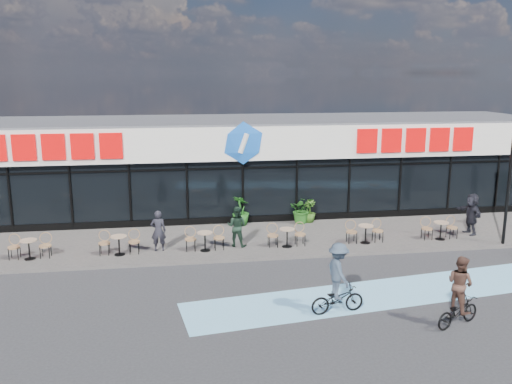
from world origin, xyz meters
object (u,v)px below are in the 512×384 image
(cyclist_a, at_px, (338,283))
(patron_left, at_px, (158,231))
(lamp_post, at_px, (511,164))
(potted_plant_left, at_px, (241,210))
(potted_plant_right, at_px, (309,211))
(pedestrian_a, at_px, (471,214))
(potted_plant_mid, at_px, (302,210))
(patron_right, at_px, (237,226))

(cyclist_a, bearing_deg, patron_left, 130.18)
(lamp_post, relative_size, potted_plant_left, 4.11)
(potted_plant_right, bearing_deg, lamp_post, -31.96)
(lamp_post, height_order, pedestrian_a, lamp_post)
(potted_plant_left, bearing_deg, potted_plant_right, 0.11)
(potted_plant_mid, xyz_separation_m, patron_left, (-6.38, -3.06, 0.18))
(cyclist_a, bearing_deg, pedestrian_a, 39.48)
(potted_plant_right, bearing_deg, potted_plant_left, -179.89)
(potted_plant_mid, height_order, pedestrian_a, pedestrian_a)
(potted_plant_left, distance_m, patron_left, 4.76)
(patron_right, bearing_deg, potted_plant_left, -75.59)
(potted_plant_left, xyz_separation_m, pedestrian_a, (9.49, -2.87, 0.21))
(patron_left, bearing_deg, potted_plant_right, -153.68)
(potted_plant_mid, distance_m, patron_right, 4.46)
(lamp_post, xyz_separation_m, potted_plant_left, (-10.10, 4.32, -2.58))
(patron_right, bearing_deg, lamp_post, -162.54)
(lamp_post, bearing_deg, cyclist_a, -149.34)
(potted_plant_right, bearing_deg, patron_right, -140.71)
(potted_plant_mid, bearing_deg, lamp_post, -30.21)
(lamp_post, distance_m, pedestrian_a, 2.84)
(potted_plant_left, xyz_separation_m, potted_plant_mid, (2.81, -0.07, -0.05))
(lamp_post, relative_size, patron_left, 3.45)
(lamp_post, bearing_deg, patron_left, 175.06)
(potted_plant_mid, relative_size, patron_right, 0.76)
(potted_plant_mid, height_order, potted_plant_right, potted_plant_mid)
(patron_left, height_order, pedestrian_a, pedestrian_a)
(lamp_post, relative_size, potted_plant_right, 5.32)
(lamp_post, height_order, cyclist_a, lamp_post)
(lamp_post, relative_size, potted_plant_mid, 4.47)
(lamp_post, distance_m, potted_plant_right, 8.61)
(potted_plant_left, relative_size, pedestrian_a, 0.76)
(potted_plant_mid, distance_m, cyclist_a, 9.32)
(lamp_post, distance_m, potted_plant_left, 11.28)
(cyclist_a, bearing_deg, potted_plant_left, 100.05)
(potted_plant_right, relative_size, patron_right, 0.64)
(potted_plant_left, xyz_separation_m, potted_plant_right, (3.17, 0.01, -0.15))
(potted_plant_left, height_order, potted_plant_right, potted_plant_left)
(patron_right, xyz_separation_m, cyclist_a, (2.19, -6.30, 0.01))
(potted_plant_mid, bearing_deg, patron_right, -138.55)
(potted_plant_mid, bearing_deg, patron_left, -154.36)
(potted_plant_left, relative_size, patron_left, 0.84)
(patron_left, distance_m, patron_right, 3.04)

